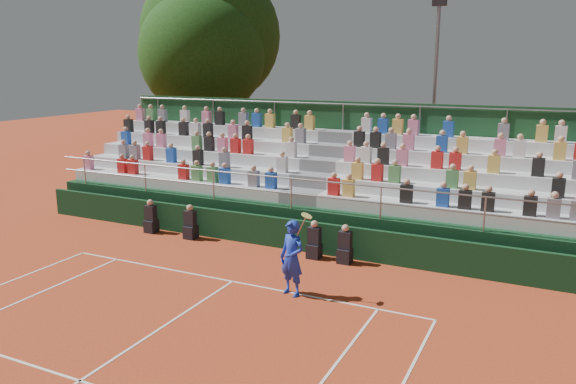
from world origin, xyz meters
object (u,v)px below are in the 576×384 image
at_px(tree_west, 203,54).
at_px(floodlight_mast, 435,83).
at_px(tennis_player, 292,258).
at_px(tree_east, 211,36).

relative_size(tree_west, floodlight_mast, 1.12).
xyz_separation_m(tennis_player, tree_east, (-12.04, 14.88, 6.36)).
relative_size(tree_west, tree_east, 0.86).
bearing_deg(tree_west, tree_east, 107.54).
distance_m(tennis_player, tree_east, 20.17).
bearing_deg(floodlight_mast, tennis_player, -92.87).
distance_m(tennis_player, tree_west, 18.38).
bearing_deg(tennis_player, tree_west, 131.00).
bearing_deg(tree_west, tennis_player, -49.00).
height_order(tennis_player, tree_west, tree_west).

